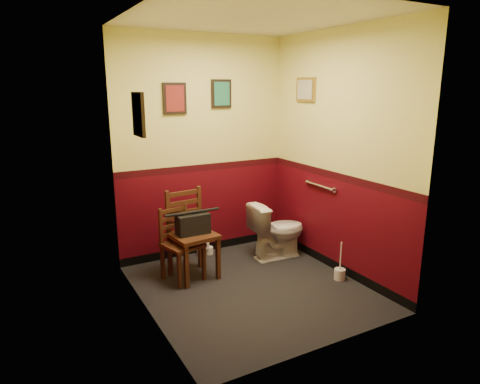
% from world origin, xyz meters
% --- Properties ---
extents(floor, '(2.20, 2.40, 0.00)m').
position_xyz_m(floor, '(0.00, 0.00, 0.00)').
color(floor, black).
rests_on(floor, ground).
extents(ceiling, '(2.20, 2.40, 0.00)m').
position_xyz_m(ceiling, '(0.00, 0.00, 2.70)').
color(ceiling, silver).
rests_on(ceiling, ground).
extents(wall_back, '(2.20, 0.00, 2.70)m').
position_xyz_m(wall_back, '(0.00, 1.20, 1.35)').
color(wall_back, '#4C0610').
rests_on(wall_back, ground).
extents(wall_front, '(2.20, 0.00, 2.70)m').
position_xyz_m(wall_front, '(0.00, -1.20, 1.35)').
color(wall_front, '#4C0610').
rests_on(wall_front, ground).
extents(wall_left, '(0.00, 2.40, 2.70)m').
position_xyz_m(wall_left, '(-1.10, 0.00, 1.35)').
color(wall_left, '#4C0610').
rests_on(wall_left, ground).
extents(wall_right, '(0.00, 2.40, 2.70)m').
position_xyz_m(wall_right, '(1.10, 0.00, 1.35)').
color(wall_right, '#4C0610').
rests_on(wall_right, ground).
extents(grab_bar, '(0.05, 0.56, 0.06)m').
position_xyz_m(grab_bar, '(1.07, 0.25, 0.95)').
color(grab_bar, silver).
rests_on(grab_bar, wall_right).
extents(framed_print_back_a, '(0.28, 0.04, 0.36)m').
position_xyz_m(framed_print_back_a, '(-0.35, 1.18, 1.95)').
color(framed_print_back_a, black).
rests_on(framed_print_back_a, wall_back).
extents(framed_print_back_b, '(0.26, 0.04, 0.34)m').
position_xyz_m(framed_print_back_b, '(0.25, 1.18, 2.00)').
color(framed_print_back_b, black).
rests_on(framed_print_back_b, wall_back).
extents(framed_print_left, '(0.04, 0.30, 0.38)m').
position_xyz_m(framed_print_left, '(-1.08, 0.10, 1.85)').
color(framed_print_left, black).
rests_on(framed_print_left, wall_left).
extents(framed_print_right, '(0.04, 0.34, 0.28)m').
position_xyz_m(framed_print_right, '(1.08, 0.60, 2.05)').
color(framed_print_right, olive).
rests_on(framed_print_right, wall_right).
extents(toilet, '(0.73, 0.43, 0.69)m').
position_xyz_m(toilet, '(0.72, 0.60, 0.35)').
color(toilet, white).
rests_on(toilet, floor).
extents(toilet_brush, '(0.12, 0.12, 0.44)m').
position_xyz_m(toilet_brush, '(0.97, -0.28, 0.07)').
color(toilet_brush, silver).
rests_on(toilet_brush, floor).
extents(chair_left, '(0.46, 0.46, 0.81)m').
position_xyz_m(chair_left, '(-0.56, 0.59, 0.41)').
color(chair_left, '#402213').
rests_on(chair_left, floor).
extents(chair_right, '(0.51, 0.51, 0.98)m').
position_xyz_m(chair_right, '(-0.43, 0.59, 0.49)').
color(chair_right, '#402213').
rests_on(chair_right, floor).
extents(handbag, '(0.36, 0.18, 0.26)m').
position_xyz_m(handbag, '(-0.42, 0.55, 0.63)').
color(handbag, black).
rests_on(handbag, chair_right).
extents(tp_stack, '(0.22, 0.11, 0.19)m').
position_xyz_m(tp_stack, '(-0.05, 1.08, 0.08)').
color(tp_stack, silver).
rests_on(tp_stack, floor).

